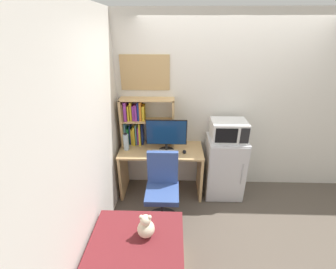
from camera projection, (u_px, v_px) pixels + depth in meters
The scene contains 14 objects.
wall_back at pixel (254, 108), 3.33m from camera, with size 6.40×0.04×2.60m, color silver.
wall_left at pixel (72, 166), 1.91m from camera, with size 0.04×4.40×2.60m, color silver.
desk at pixel (161, 163), 3.42m from camera, with size 1.20×0.56×0.75m.
hutch_bookshelf at pixel (140, 121), 3.34m from camera, with size 0.77×0.23×0.71m.
monitor at pixel (166, 134), 3.17m from camera, with size 0.57×0.22×0.47m.
keyboard at pixel (165, 153), 3.21m from camera, with size 0.36×0.13×0.02m, color silver.
computer_mouse at pixel (184, 152), 3.22m from camera, with size 0.05×0.09×0.03m, color black.
water_bottle at pixel (126, 142), 3.26m from camera, with size 0.08×0.08×0.26m.
mini_fridge at pixel (224, 167), 3.42m from camera, with size 0.55×0.50×0.93m.
microwave at pixel (229, 130), 3.17m from camera, with size 0.48×0.38×0.27m.
desk_chair at pixel (162, 193), 2.92m from camera, with size 0.47×0.47×0.97m.
bed at pixel (137, 264), 2.24m from camera, with size 0.93×0.92×0.51m.
teddy_bear at pixel (146, 227), 2.20m from camera, with size 0.17×0.17×0.26m.
wall_corkboard at pixel (145, 73), 3.13m from camera, with size 0.68×0.02×0.47m, color tan.
Camera 1 is at (-0.76, -3.20, 2.35)m, focal length 24.45 mm.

